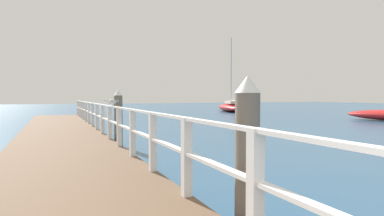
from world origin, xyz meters
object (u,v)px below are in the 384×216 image
(dock_piling_far, at_px, (118,118))
(seagull_foreground, at_px, (112,101))
(dock_piling_near, at_px, (247,160))
(boat_1, at_px, (232,107))

(dock_piling_far, xyz_separation_m, seagull_foreground, (-0.39, -1.08, 0.58))
(dock_piling_near, relative_size, seagull_foreground, 4.24)
(dock_piling_near, bearing_deg, boat_1, 59.16)
(dock_piling_near, relative_size, dock_piling_far, 1.00)
(dock_piling_far, xyz_separation_m, boat_1, (16.72, 20.32, -0.46))
(dock_piling_near, height_order, dock_piling_far, same)
(dock_piling_far, relative_size, seagull_foreground, 4.24)
(dock_piling_near, xyz_separation_m, dock_piling_far, (0.00, 7.68, 0.00))
(dock_piling_near, height_order, boat_1, boat_1)
(seagull_foreground, relative_size, boat_1, 0.05)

